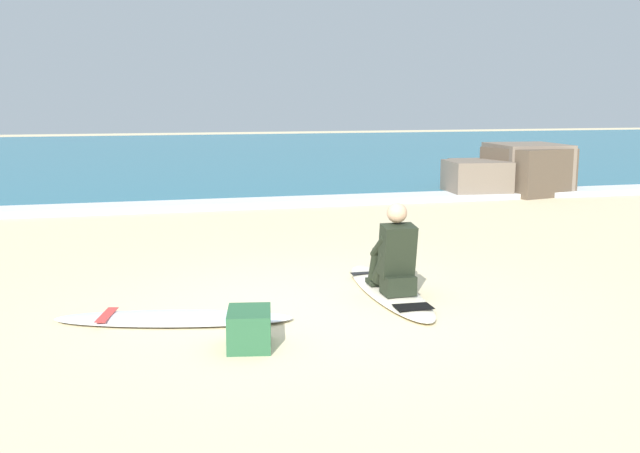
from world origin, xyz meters
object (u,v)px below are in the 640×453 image
Objects in this scene: surfboard_spare_near at (174,318)px; beach_bag at (249,329)px; surfboard_main at (389,290)px; surfer_seated at (394,258)px.

surfboard_spare_near is 4.78× the size of beach_bag.
surfboard_spare_near is 1.05m from beach_bag.
surfboard_spare_near is at bearing 123.52° from beach_bag.
beach_bag is at bearing -142.65° from surfboard_main.
surfboard_spare_near is (-2.29, -0.26, -0.40)m from surfer_seated.
surfer_seated is 0.41× the size of surfboard_spare_near.
surfboard_main and surfboard_spare_near have the same top height.
surfboard_main is 5.05× the size of beach_bag.
surfer_seated reaches higher than surfboard_spare_near.
beach_bag is (-1.72, -1.31, 0.12)m from surfboard_main.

